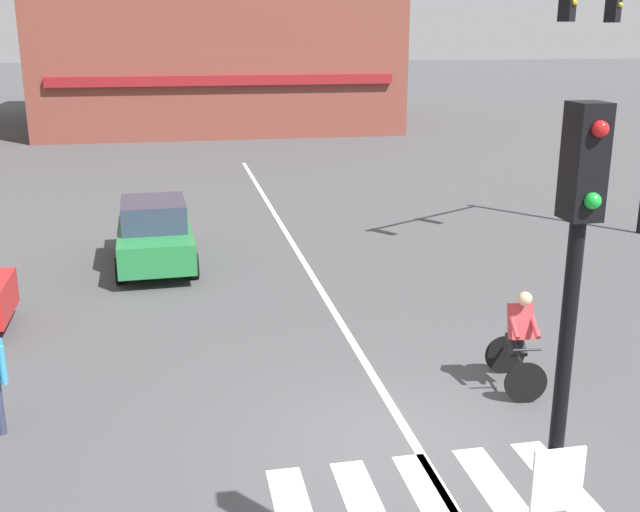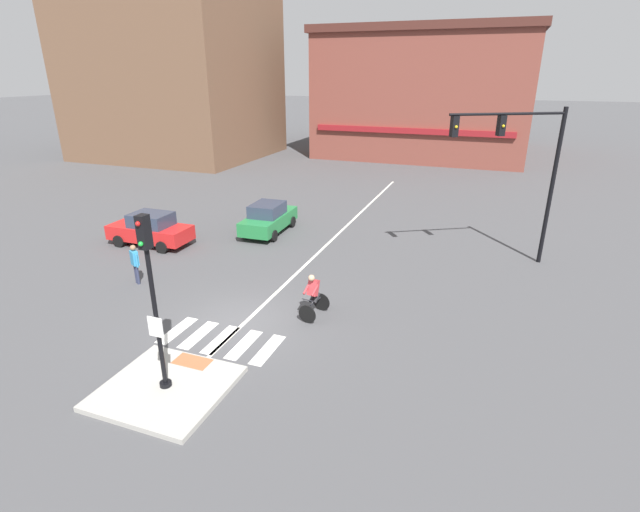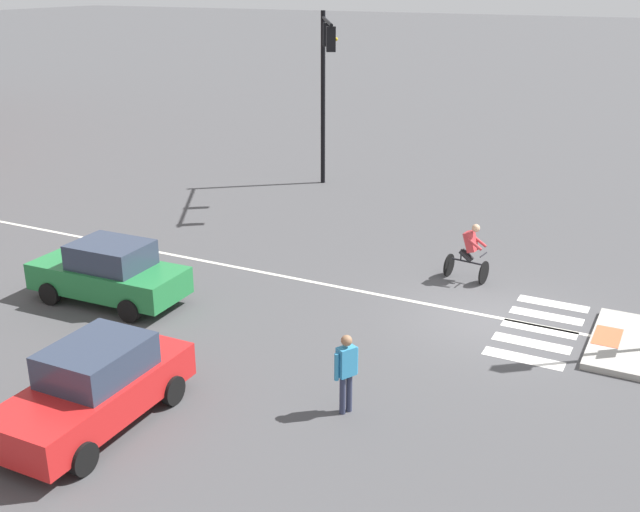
{
  "view_description": "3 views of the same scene",
  "coord_description": "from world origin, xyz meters",
  "px_view_note": "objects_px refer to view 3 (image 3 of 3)",
  "views": [
    {
      "loc": [
        -2.88,
        -8.82,
        5.42
      ],
      "look_at": [
        -0.47,
        3.41,
        1.75
      ],
      "focal_mm": 42.45,
      "sensor_mm": 36.0,
      "label": 1
    },
    {
      "loc": [
        7.65,
        -12.45,
        8.1
      ],
      "look_at": [
        1.21,
        4.76,
        0.9
      ],
      "focal_mm": 26.49,
      "sensor_mm": 36.0,
      "label": 2
    },
    {
      "loc": [
        -17.33,
        -4.01,
        8.09
      ],
      "look_at": [
        -1.42,
        4.07,
        1.48
      ],
      "focal_mm": 42.88,
      "sensor_mm": 36.0,
      "label": 3
    }
  ],
  "objects_px": {
    "car_green_westbound_far": "(109,272)",
    "cyclist": "(470,251)",
    "car_red_cross_left": "(95,387)",
    "pedestrian_at_curb_left": "(346,368)",
    "traffic_light_mast": "(325,71)"
  },
  "relations": [
    {
      "from": "traffic_light_mast",
      "to": "car_green_westbound_far",
      "type": "height_order",
      "value": "traffic_light_mast"
    },
    {
      "from": "traffic_light_mast",
      "to": "car_red_cross_left",
      "type": "bearing_deg",
      "value": -168.09
    },
    {
      "from": "car_red_cross_left",
      "to": "car_green_westbound_far",
      "type": "height_order",
      "value": "same"
    },
    {
      "from": "pedestrian_at_curb_left",
      "to": "traffic_light_mast",
      "type": "bearing_deg",
      "value": 28.02
    },
    {
      "from": "car_red_cross_left",
      "to": "cyclist",
      "type": "bearing_deg",
      "value": -22.01
    },
    {
      "from": "car_green_westbound_far",
      "to": "cyclist",
      "type": "bearing_deg",
      "value": -54.48
    },
    {
      "from": "car_red_cross_left",
      "to": "cyclist",
      "type": "xyz_separation_m",
      "value": [
        10.29,
        -4.16,
        0.06
      ]
    },
    {
      "from": "car_green_westbound_far",
      "to": "car_red_cross_left",
      "type": "bearing_deg",
      "value": -141.0
    },
    {
      "from": "car_red_cross_left",
      "to": "pedestrian_at_curb_left",
      "type": "height_order",
      "value": "pedestrian_at_curb_left"
    },
    {
      "from": "traffic_light_mast",
      "to": "car_green_westbound_far",
      "type": "distance_m",
      "value": 12.66
    },
    {
      "from": "car_green_westbound_far",
      "to": "cyclist",
      "type": "height_order",
      "value": "cyclist"
    },
    {
      "from": "cyclist",
      "to": "pedestrian_at_curb_left",
      "type": "bearing_deg",
      "value": 178.98
    },
    {
      "from": "traffic_light_mast",
      "to": "cyclist",
      "type": "distance_m",
      "value": 10.7
    },
    {
      "from": "traffic_light_mast",
      "to": "cyclist",
      "type": "height_order",
      "value": "traffic_light_mast"
    },
    {
      "from": "car_green_westbound_far",
      "to": "pedestrian_at_curb_left",
      "type": "xyz_separation_m",
      "value": [
        -2.12,
        -7.78,
        0.17
      ]
    }
  ]
}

